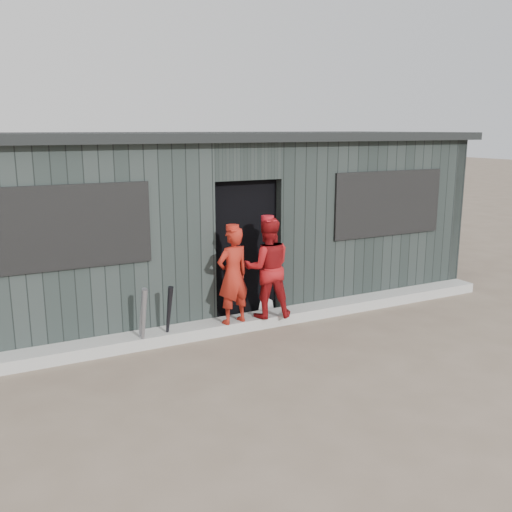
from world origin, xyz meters
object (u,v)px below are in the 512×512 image
bat_mid (142,318)px  player_red_right (267,268)px  bat_left (144,320)px  dugout (207,218)px  player_grey_back (260,275)px  player_red_left (233,275)px  bat_right (169,315)px

bat_mid → player_red_right: bearing=0.9°
bat_left → bat_mid: size_ratio=0.98×
player_red_right → dugout: bearing=-68.4°
bat_mid → dugout: dugout is taller
player_red_right → player_grey_back: player_red_right is taller
bat_left → dugout: (1.63, 1.88, 0.89)m
bat_mid → player_red_left: (1.24, 0.00, 0.39)m
player_red_left → dugout: dugout is taller
bat_left → dugout: size_ratio=0.10×
bat_left → player_red_left: size_ratio=0.62×
bat_mid → player_grey_back: 2.04m
player_red_left → player_grey_back: player_red_left is taller
bat_mid → bat_right: bearing=0.8°
bat_right → player_grey_back: 1.71m
bat_right → dugout: bearing=54.5°
bat_left → player_grey_back: (1.94, 0.67, 0.18)m
bat_mid → dugout: bearing=47.9°
bat_mid → player_grey_back: player_grey_back is taller
bat_mid → player_grey_back: size_ratio=0.71×
bat_mid → player_red_right: (1.76, 0.03, 0.43)m
player_grey_back → bat_left: bearing=33.1°
bat_right → player_red_left: bearing=-0.1°
dugout → bat_right: bearing=-125.5°
player_red_left → dugout: 1.91m
player_grey_back → dugout: dugout is taller
bat_mid → dugout: size_ratio=0.10×
dugout → player_red_left: bearing=-102.2°
bat_right → player_grey_back: bearing=20.3°
bat_mid → player_red_left: bearing=0.1°
bat_left → player_grey_back: player_grey_back is taller
player_grey_back → player_red_right: bearing=86.7°
dugout → player_grey_back: bearing=-75.5°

